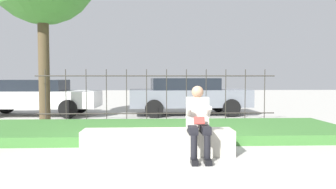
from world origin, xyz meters
name	(u,v)px	position (x,y,z in m)	size (l,w,h in m)	color
ground_plane	(159,155)	(0.00, 0.00, 0.00)	(60.00, 60.00, 0.00)	#B2AFA8
stone_bench	(158,144)	(-0.01, 0.00, 0.21)	(2.73, 0.53, 0.47)	#B7B2A3
person_seated_reader	(198,119)	(0.68, -0.30, 0.70)	(0.42, 0.73, 1.27)	black
grass_berm	(157,130)	(0.00, 2.14, 0.11)	(9.17, 2.88, 0.21)	#3D7533
iron_fence	(157,96)	(0.00, 3.90, 0.87)	(7.17, 0.03, 1.66)	#332D28
car_parked_center	(188,95)	(1.21, 6.46, 0.75)	(4.58, 2.20, 1.38)	slate
car_parked_left	(34,96)	(-4.50, 6.32, 0.73)	(4.68, 1.93, 1.33)	silver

